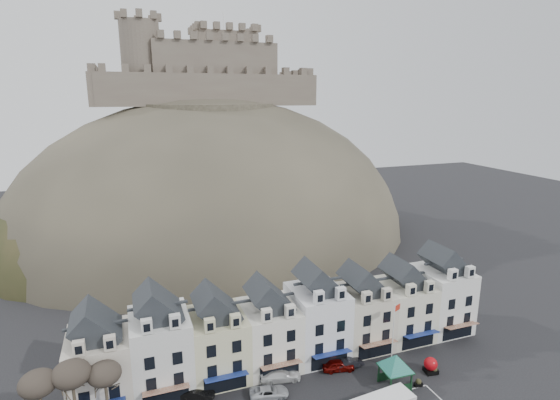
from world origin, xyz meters
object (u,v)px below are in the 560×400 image
Objects in this scene: car_black at (197,394)px; car_maroon at (338,365)px; car_silver at (269,392)px; car_charcoal at (350,363)px; red_buoy at (431,365)px; flagpole at (394,332)px; bus_shelter at (396,362)px; car_white at (280,375)px.

car_maroon reaches higher than car_black.
car_silver is 10.11m from car_maroon.
red_buoy is at bearing -120.04° from car_charcoal.
flagpole reaches higher than car_silver.
car_black is 8.38m from car_silver.
car_white is (-12.60, 5.84, -2.58)m from bus_shelter.
red_buoy is 10.15m from car_charcoal.
red_buoy is 0.41× the size of car_white.
car_silver is 0.87× the size of car_white.
car_silver reaches higher than car_charcoal.
flagpole is 7.03m from car_charcoal.
car_white is 7.72m from car_maroon.
red_buoy is 6.29m from flagpole.
car_maroon reaches higher than car_charcoal.
bus_shelter is at bearing -152.02° from car_charcoal.
car_black is 0.79× the size of car_white.
red_buoy is 0.23× the size of flagpole.
bus_shelter is 6.72m from car_charcoal.
bus_shelter is at bearing -125.57° from car_maroon.
red_buoy is (5.85, 0.76, -2.26)m from bus_shelter.
car_maroon is at bearing -86.49° from car_white.
car_white is at bearing 82.27° from car_charcoal.
car_maroon is (-4.91, 5.18, -2.62)m from bus_shelter.
car_maroon is 1.10× the size of car_charcoal.
bus_shelter is 4.10m from flagpole.
flagpole reaches higher than car_maroon.
car_black is at bearing 98.89° from car_maroon.
bus_shelter is 1.50× the size of car_silver.
flagpole is at bearing -91.90° from car_white.
car_silver is (-20.70, 2.59, -0.43)m from red_buoy.
car_black is (-22.85, 5.84, -2.65)m from bus_shelter.
bus_shelter is 0.75× the size of flagpole.
car_maroon is at bearing 136.10° from bus_shelter.
car_charcoal is (1.66, 0.03, -0.08)m from car_maroon.
car_white reaches higher than car_maroon.
red_buoy is at bearing 10.03° from bus_shelter.
car_maroon is (7.69, -0.66, -0.04)m from car_white.
car_maroon is 1.66m from car_charcoal.
car_white is (-14.36, 2.61, -4.40)m from flagpole.
car_charcoal is at bearing -85.42° from car_white.
car_black is at bearing 98.40° from car_white.
bus_shelter is 1.31× the size of car_white.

